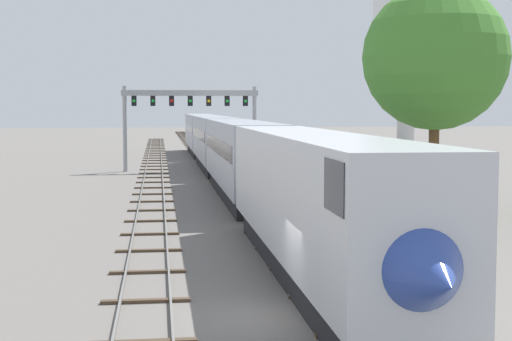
{
  "coord_description": "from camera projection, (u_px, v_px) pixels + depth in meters",
  "views": [
    {
      "loc": [
        -3.08,
        -20.29,
        5.67
      ],
      "look_at": [
        1.0,
        12.0,
        3.0
      ],
      "focal_mm": 54.25,
      "sensor_mm": 36.0,
      "label": 1
    }
  ],
  "objects": [
    {
      "name": "ground_plane",
      "position": [
        275.0,
        317.0,
        20.91
      ],
      "size": [
        400.0,
        400.0,
        0.0
      ],
      "primitive_type": "plane",
      "color": "slate"
    },
    {
      "name": "signal_gantry",
      "position": [
        190.0,
        108.0,
        68.5
      ],
      "size": [
        12.1,
        0.49,
        7.53
      ],
      "color": "#999BA0",
      "rests_on": "ground"
    },
    {
      "name": "track_main",
      "position": [
        208.0,
        161.0,
        80.48
      ],
      "size": [
        2.6,
        200.0,
        0.16
      ],
      "color": "slate",
      "rests_on": "ground"
    },
    {
      "name": "water_tower",
      "position": [
        408.0,
        18.0,
        111.2
      ],
      "size": [
        10.12,
        10.12,
        23.4
      ],
      "color": "beige",
      "rests_on": "ground"
    },
    {
      "name": "trackside_tree_left",
      "position": [
        435.0,
        58.0,
        41.38
      ],
      "size": [
        7.82,
        7.82,
        12.24
      ],
      "color": "brown",
      "rests_on": "ground"
    },
    {
      "name": "passenger_train",
      "position": [
        225.0,
        147.0,
        59.48
      ],
      "size": [
        3.04,
        90.55,
        4.8
      ],
      "color": "silver",
      "rests_on": "ground"
    },
    {
      "name": "track_near",
      "position": [
        153.0,
        180.0,
        60.02
      ],
      "size": [
        2.6,
        160.0,
        0.16
      ],
      "color": "slate",
      "rests_on": "ground"
    }
  ]
}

